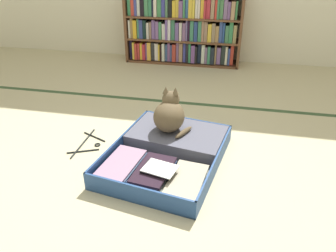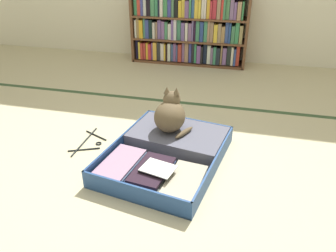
{
  "view_description": "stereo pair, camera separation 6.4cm",
  "coord_description": "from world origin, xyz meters",
  "px_view_note": "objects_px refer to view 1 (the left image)",
  "views": [
    {
      "loc": [
        0.46,
        -1.51,
        1.23
      ],
      "look_at": [
        0.09,
        0.27,
        0.22
      ],
      "focal_mm": 35.33,
      "sensor_mm": 36.0,
      "label": 1
    },
    {
      "loc": [
        0.52,
        -1.49,
        1.23
      ],
      "look_at": [
        0.09,
        0.27,
        0.22
      ],
      "focal_mm": 35.33,
      "sensor_mm": 36.0,
      "label": 2
    }
  ],
  "objects_px": {
    "bookshelf": "(183,29)",
    "black_cat": "(170,115)",
    "clothes_hanger": "(88,144)",
    "open_suitcase": "(169,151)"
  },
  "relations": [
    {
      "from": "clothes_hanger",
      "to": "black_cat",
      "type": "bearing_deg",
      "value": 12.78
    },
    {
      "from": "bookshelf",
      "to": "black_cat",
      "type": "relative_size",
      "value": 4.47
    },
    {
      "from": "bookshelf",
      "to": "black_cat",
      "type": "xyz_separation_m",
      "value": [
        0.21,
        -1.81,
        -0.16
      ]
    },
    {
      "from": "bookshelf",
      "to": "open_suitcase",
      "type": "xyz_separation_m",
      "value": [
        0.24,
        -1.99,
        -0.34
      ]
    },
    {
      "from": "bookshelf",
      "to": "black_cat",
      "type": "distance_m",
      "value": 1.83
    },
    {
      "from": "bookshelf",
      "to": "clothes_hanger",
      "type": "relative_size",
      "value": 3.37
    },
    {
      "from": "black_cat",
      "to": "clothes_hanger",
      "type": "distance_m",
      "value": 0.61
    },
    {
      "from": "open_suitcase",
      "to": "black_cat",
      "type": "relative_size",
      "value": 3.22
    },
    {
      "from": "open_suitcase",
      "to": "clothes_hanger",
      "type": "relative_size",
      "value": 2.43
    },
    {
      "from": "open_suitcase",
      "to": "clothes_hanger",
      "type": "distance_m",
      "value": 0.59
    }
  ]
}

